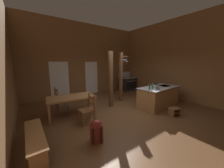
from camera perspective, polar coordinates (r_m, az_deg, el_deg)
name	(u,v)px	position (r m, az deg, el deg)	size (l,w,h in m)	color
ground_plane	(125,114)	(5.16, 6.13, -13.59)	(7.92, 8.22, 0.10)	brown
wall_back	(85,60)	(7.95, -12.31, 10.90)	(7.92, 0.14, 4.32)	brown
wall_right	(176,60)	(7.66, 27.57, 10.04)	(0.14, 8.22, 4.32)	brown
glazed_door_back_left	(60,80)	(7.45, -23.12, 1.62)	(1.00, 0.01, 2.05)	white
glazed_panel_back_right	(92,78)	(8.09, -9.48, 2.90)	(0.84, 0.01, 2.05)	white
kitchen_island	(159,96)	(6.11, 20.87, -5.44)	(2.22, 1.10, 0.91)	#9E7044
stove_range	(127,83)	(9.05, 7.20, 0.24)	(1.15, 0.84, 1.32)	black
support_post_with_pot_rack	(121,74)	(6.30, 4.29, 4.67)	(0.53, 0.24, 2.67)	brown
support_post_center	(111,78)	(5.49, -0.56, 2.96)	(0.14, 0.14, 2.67)	brown
step_stool	(174,111)	(5.37, 27.04, -11.12)	(0.42, 0.37, 0.30)	brown
dining_table	(71,99)	(4.93, -18.42, -6.54)	(1.79, 1.09, 0.74)	#9E7044
ladderback_chair_near_window	(60,99)	(5.81, -23.05, -6.40)	(0.45, 0.45, 0.95)	brown
ladderback_chair_by_post	(88,109)	(4.30, -11.06, -11.48)	(0.44, 0.44, 0.95)	brown
bench_along_left_wall	(35,138)	(3.53, -32.19, -20.55)	(0.37, 1.58, 0.44)	#9E7044
backpack	(96,130)	(3.35, -7.35, -20.61)	(0.38, 0.37, 0.60)	maroon
stockpot_on_counter	(155,86)	(5.78, 19.25, -0.73)	(0.32, 0.25, 0.17)	#A8AAB2
mixing_bowl_on_counter	(157,89)	(5.42, 20.42, -2.03)	(0.18, 0.18, 0.06)	slate
bottle_tall_on_counter	(153,86)	(5.42, 18.38, -0.96)	(0.07, 0.07, 0.30)	#2D5638
bottle_short_on_counter	(150,87)	(5.15, 17.10, -1.56)	(0.07, 0.07, 0.28)	#2D5638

